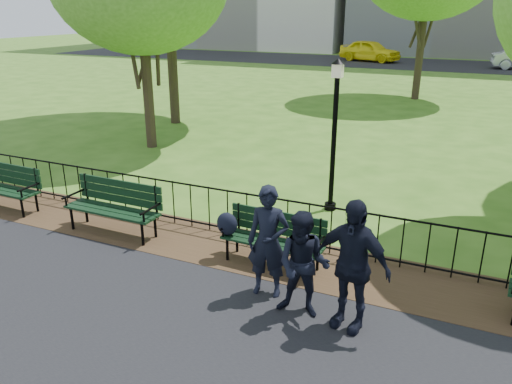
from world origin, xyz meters
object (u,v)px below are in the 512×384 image
at_px(park_bench_left_b, 5,182).
at_px(person_right, 351,265).
at_px(park_bench_left_a, 115,201).
at_px(person_mid, 303,265).
at_px(lamppost, 334,131).
at_px(taxi, 370,51).
at_px(person_left, 268,242).
at_px(park_bench_main, 256,230).

distance_m(park_bench_left_b, person_right, 7.85).
bearing_deg(park_bench_left_a, person_mid, -14.83).
relative_size(lamppost, person_right, 1.72).
bearing_deg(person_right, taxi, 114.30).
bearing_deg(taxi, person_mid, -151.89).
height_order(park_bench_left_b, person_left, person_left).
relative_size(park_bench_left_b, person_right, 0.99).
relative_size(park_bench_left_b, person_mid, 1.19).
bearing_deg(person_mid, person_left, 150.33).
distance_m(park_bench_main, person_right, 2.22).
bearing_deg(person_mid, lamppost, 96.12).
relative_size(lamppost, person_mid, 2.05).
relative_size(park_bench_left_a, person_left, 1.13).
distance_m(park_bench_left_a, park_bench_left_b, 2.95).
height_order(lamppost, taxi, lamppost).
relative_size(lamppost, taxi, 0.65).
bearing_deg(person_mid, park_bench_left_a, 159.96).
bearing_deg(person_right, park_bench_left_b, -176.16).
relative_size(lamppost, person_left, 1.85).
height_order(person_right, taxi, person_right).
distance_m(park_bench_left_a, taxi, 34.26).
distance_m(park_bench_left_a, person_left, 3.61).
bearing_deg(park_bench_left_b, lamppost, 24.81).
height_order(person_left, taxi, person_left).
height_order(park_bench_left_a, person_right, person_right).
distance_m(person_left, person_mid, 0.72).
height_order(park_bench_left_a, person_mid, person_mid).
relative_size(park_bench_left_a, lamppost, 0.61).
bearing_deg(park_bench_left_b, person_mid, -8.01).
distance_m(park_bench_main, taxi, 34.60).
bearing_deg(person_left, park_bench_main, 115.93).
relative_size(park_bench_left_a, park_bench_left_b, 1.06).
bearing_deg(lamppost, taxi, 100.94).
distance_m(person_left, taxi, 35.53).
height_order(park_bench_left_b, person_right, person_right).
bearing_deg(person_mid, taxi, 96.23).
bearing_deg(taxi, person_right, -150.87).
bearing_deg(person_left, taxi, 91.54).
height_order(park_bench_main, park_bench_left_a, park_bench_left_a).
xyz_separation_m(person_right, taxi, (-7.46, 35.29, -0.09)).
xyz_separation_m(person_left, person_right, (1.30, -0.30, 0.06)).
bearing_deg(person_left, person_mid, -33.42).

